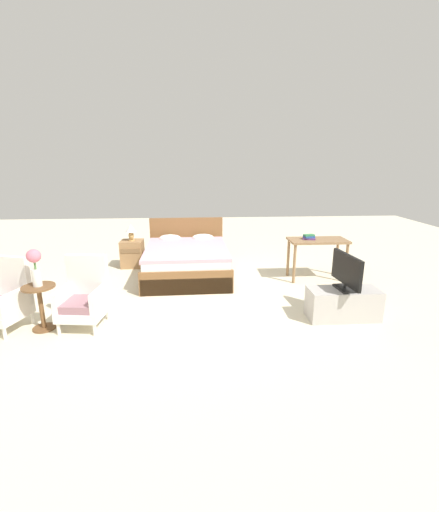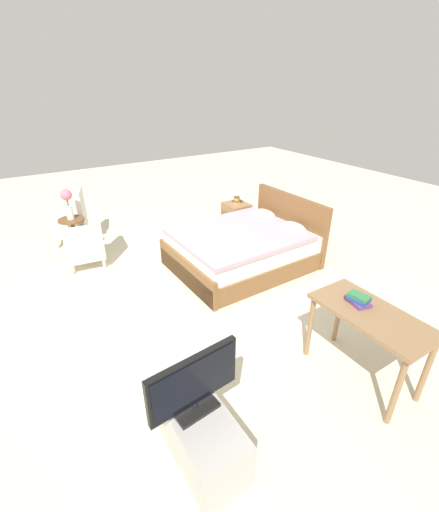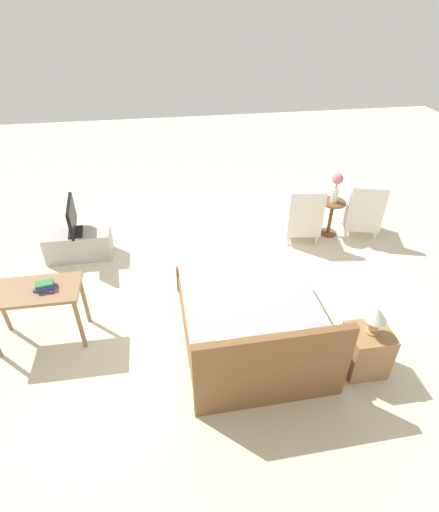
{
  "view_description": "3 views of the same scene",
  "coord_description": "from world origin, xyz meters",
  "px_view_note": "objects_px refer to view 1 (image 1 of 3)",
  "views": [
    {
      "loc": [
        0.03,
        -5.21,
        2.1
      ],
      "look_at": [
        0.38,
        0.05,
        0.64
      ],
      "focal_mm": 24.0,
      "sensor_mm": 36.0,
      "label": 1
    },
    {
      "loc": [
        3.54,
        -1.73,
        2.56
      ],
      "look_at": [
        0.3,
        0.3,
        0.57
      ],
      "focal_mm": 24.0,
      "sensor_mm": 36.0,
      "label": 2
    },
    {
      "loc": [
        0.67,
        4.27,
        3.56
      ],
      "look_at": [
        0.06,
        0.31,
        0.7
      ],
      "focal_mm": 28.0,
      "sensor_mm": 36.0,
      "label": 3
    }
  ],
  "objects_px": {
    "nightstand": "(132,254)",
    "tv_stand": "(343,304)",
    "table_lamp": "(131,230)",
    "bed": "(187,260)",
    "armchair_by_window_left": "(4,300)",
    "vanity_desk": "(318,245)",
    "book_stack": "(309,237)",
    "tv_flatscreen": "(347,272)",
    "flower_vase": "(35,264)",
    "side_table": "(41,302)",
    "armchair_by_window_right": "(84,298)"
  },
  "relations": [
    {
      "from": "armchair_by_window_left",
      "to": "armchair_by_window_right",
      "type": "height_order",
      "value": "same"
    },
    {
      "from": "tv_flatscreen",
      "to": "armchair_by_window_left",
      "type": "bearing_deg",
      "value": 179.68
    },
    {
      "from": "armchair_by_window_right",
      "to": "table_lamp",
      "type": "distance_m",
      "value": 2.65
    },
    {
      "from": "bed",
      "to": "nightstand",
      "type": "bearing_deg",
      "value": 151.09
    },
    {
      "from": "tv_stand",
      "to": "vanity_desk",
      "type": "bearing_deg",
      "value": 83.53
    },
    {
      "from": "bed",
      "to": "table_lamp",
      "type": "distance_m",
      "value": 1.37
    },
    {
      "from": "armchair_by_window_left",
      "to": "flower_vase",
      "type": "relative_size",
      "value": 1.93
    },
    {
      "from": "tv_flatscreen",
      "to": "flower_vase",
      "type": "bearing_deg",
      "value": -179.14
    },
    {
      "from": "nightstand",
      "to": "book_stack",
      "type": "relative_size",
      "value": 2.26
    },
    {
      "from": "nightstand",
      "to": "tv_stand",
      "type": "bearing_deg",
      "value": -38.53
    },
    {
      "from": "tv_stand",
      "to": "bed",
      "type": "bearing_deg",
      "value": 137.32
    },
    {
      "from": "nightstand",
      "to": "tv_stand",
      "type": "distance_m",
      "value": 4.25
    },
    {
      "from": "nightstand",
      "to": "tv_stand",
      "type": "relative_size",
      "value": 0.57
    },
    {
      "from": "side_table",
      "to": "book_stack",
      "type": "xyz_separation_m",
      "value": [
        4.01,
        1.74,
        0.41
      ]
    },
    {
      "from": "armchair_by_window_left",
      "to": "book_stack",
      "type": "height_order",
      "value": "armchair_by_window_left"
    },
    {
      "from": "armchair_by_window_right",
      "to": "nightstand",
      "type": "relative_size",
      "value": 1.67
    },
    {
      "from": "tv_flatscreen",
      "to": "side_table",
      "type": "bearing_deg",
      "value": -179.14
    },
    {
      "from": "flower_vase",
      "to": "tv_stand",
      "type": "distance_m",
      "value": 4.05
    },
    {
      "from": "bed",
      "to": "tv_flatscreen",
      "type": "bearing_deg",
      "value": -42.65
    },
    {
      "from": "side_table",
      "to": "armchair_by_window_left",
      "type": "bearing_deg",
      "value": 170.22
    },
    {
      "from": "flower_vase",
      "to": "tv_stand",
      "type": "height_order",
      "value": "flower_vase"
    },
    {
      "from": "nightstand",
      "to": "table_lamp",
      "type": "height_order",
      "value": "table_lamp"
    },
    {
      "from": "armchair_by_window_left",
      "to": "vanity_desk",
      "type": "xyz_separation_m",
      "value": [
        4.67,
        1.64,
        0.26
      ]
    },
    {
      "from": "armchair_by_window_left",
      "to": "tv_stand",
      "type": "distance_m",
      "value": 4.48
    },
    {
      "from": "armchair_by_window_left",
      "to": "tv_flatscreen",
      "type": "relative_size",
      "value": 1.29
    },
    {
      "from": "tv_flatscreen",
      "to": "tv_stand",
      "type": "bearing_deg",
      "value": -174.75
    },
    {
      "from": "armchair_by_window_left",
      "to": "tv_stand",
      "type": "xyz_separation_m",
      "value": [
        4.48,
        -0.02,
        -0.16
      ]
    },
    {
      "from": "armchair_by_window_left",
      "to": "tv_flatscreen",
      "type": "height_order",
      "value": "armchair_by_window_left"
    },
    {
      "from": "armchair_by_window_right",
      "to": "tv_flatscreen",
      "type": "relative_size",
      "value": 1.29
    },
    {
      "from": "bed",
      "to": "tv_flatscreen",
      "type": "xyz_separation_m",
      "value": [
        2.19,
        -2.02,
        0.38
      ]
    },
    {
      "from": "book_stack",
      "to": "bed",
      "type": "bearing_deg",
      "value": 171.17
    },
    {
      "from": "armchair_by_window_left",
      "to": "tv_flatscreen",
      "type": "distance_m",
      "value": 4.49
    },
    {
      "from": "bed",
      "to": "book_stack",
      "type": "distance_m",
      "value": 2.3
    },
    {
      "from": "bed",
      "to": "armchair_by_window_right",
      "type": "distance_m",
      "value": 2.37
    },
    {
      "from": "side_table",
      "to": "tv_stand",
      "type": "bearing_deg",
      "value": 0.86
    },
    {
      "from": "nightstand",
      "to": "table_lamp",
      "type": "xyz_separation_m",
      "value": [
        -0.0,
        0.0,
        0.49
      ]
    },
    {
      "from": "armchair_by_window_right",
      "to": "book_stack",
      "type": "height_order",
      "value": "armchair_by_window_right"
    },
    {
      "from": "tv_flatscreen",
      "to": "vanity_desk",
      "type": "bearing_deg",
      "value": 83.61
    },
    {
      "from": "flower_vase",
      "to": "nightstand",
      "type": "distance_m",
      "value": 2.85
    },
    {
      "from": "bed",
      "to": "table_lamp",
      "type": "height_order",
      "value": "bed"
    },
    {
      "from": "table_lamp",
      "to": "bed",
      "type": "bearing_deg",
      "value": -28.93
    },
    {
      "from": "armchair_by_window_right",
      "to": "nightstand",
      "type": "bearing_deg",
      "value": 86.7
    },
    {
      "from": "bed",
      "to": "nightstand",
      "type": "xyz_separation_m",
      "value": [
        -1.13,
        0.62,
        -0.02
      ]
    },
    {
      "from": "side_table",
      "to": "tv_stand",
      "type": "relative_size",
      "value": 0.62
    },
    {
      "from": "armchair_by_window_right",
      "to": "tv_stand",
      "type": "relative_size",
      "value": 0.96
    },
    {
      "from": "tv_flatscreen",
      "to": "vanity_desk",
      "type": "distance_m",
      "value": 1.67
    },
    {
      "from": "flower_vase",
      "to": "book_stack",
      "type": "xyz_separation_m",
      "value": [
        4.01,
        1.74,
        -0.1
      ]
    },
    {
      "from": "armchair_by_window_right",
      "to": "side_table",
      "type": "xyz_separation_m",
      "value": [
        -0.52,
        -0.09,
        -0.0
      ]
    },
    {
      "from": "bed",
      "to": "tv_stand",
      "type": "relative_size",
      "value": 2.09
    },
    {
      "from": "vanity_desk",
      "to": "bed",
      "type": "bearing_deg",
      "value": 171.41
    }
  ]
}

